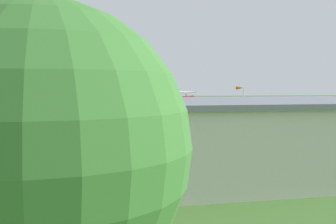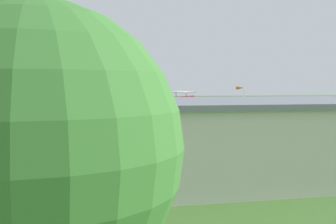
{
  "view_description": "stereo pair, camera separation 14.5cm",
  "coord_description": "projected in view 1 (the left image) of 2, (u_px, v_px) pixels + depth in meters",
  "views": [
    {
      "loc": [
        5.05,
        57.96,
        6.49
      ],
      "look_at": [
        -5.02,
        6.29,
        3.15
      ],
      "focal_mm": 44.43,
      "sensor_mm": 36.0,
      "label": 1
    },
    {
      "loc": [
        4.9,
        57.99,
        6.49
      ],
      "look_at": [
        -5.02,
        6.29,
        3.15
      ],
      "focal_mm": 44.43,
      "sensor_mm": 36.0,
      "label": 2
    }
  ],
  "objects": [
    {
      "name": "ground_plane",
      "position": [
        124.0,
        132.0,
        58.15
      ],
      "size": [
        400.0,
        400.0,
        0.0
      ],
      "primitive_type": "plane",
      "color": "#3D6628"
    },
    {
      "name": "hangar",
      "position": [
        172.0,
        137.0,
        30.17
      ],
      "size": [
        36.37,
        17.27,
        5.45
      ],
      "color": "beige",
      "rests_on": "ground_plane"
    },
    {
      "name": "biplane",
      "position": [
        177.0,
        99.0,
        61.56
      ],
      "size": [
        6.8,
        9.21,
        3.55
      ],
      "color": "#B21E1E"
    },
    {
      "name": "truck_delivery_white",
      "position": [
        292.0,
        127.0,
        48.69
      ],
      "size": [
        3.04,
        6.58,
        3.09
      ],
      "color": "silver",
      "rests_on": "ground_plane"
    },
    {
      "name": "person_near_hangar_door",
      "position": [
        239.0,
        132.0,
        50.84
      ],
      "size": [
        0.54,
        0.54,
        1.69
      ],
      "color": "#72338C",
      "rests_on": "ground_plane"
    },
    {
      "name": "person_walking_on_apron",
      "position": [
        194.0,
        133.0,
        49.84
      ],
      "size": [
        0.53,
        0.53,
        1.61
      ],
      "color": "navy",
      "rests_on": "ground_plane"
    },
    {
      "name": "person_crossing_taxiway",
      "position": [
        29.0,
        140.0,
        42.87
      ],
      "size": [
        0.46,
        0.46,
        1.77
      ],
      "color": "orange",
      "rests_on": "ground_plane"
    },
    {
      "name": "person_watching_takeoff",
      "position": [
        245.0,
        134.0,
        48.51
      ],
      "size": [
        0.42,
        0.42,
        1.68
      ],
      "color": "orange",
      "rests_on": "ground_plane"
    },
    {
      "name": "tree_behind_hangar_left",
      "position": [
        45.0,
        149.0,
        6.72
      ],
      "size": [
        4.77,
        4.77,
        7.87
      ],
      "color": "brown",
      "rests_on": "ground_plane"
    },
    {
      "name": "windsock",
      "position": [
        241.0,
        91.0,
        69.43
      ],
      "size": [
        1.39,
        1.4,
        6.43
      ],
      "color": "silver",
      "rests_on": "ground_plane"
    }
  ]
}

